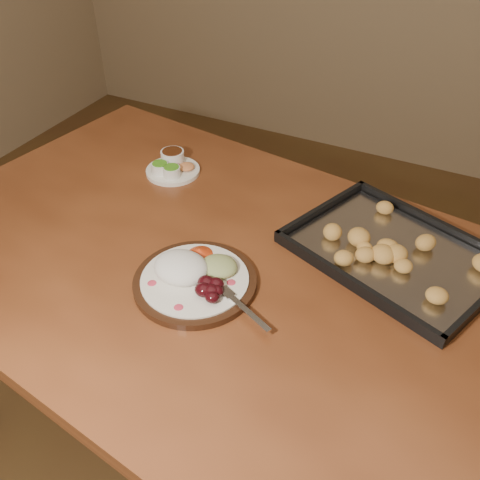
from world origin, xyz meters
The scene contains 5 objects.
ground centered at (0.00, 0.00, 0.00)m, with size 4.00×4.00×0.00m, color brown.
dining_table centered at (-0.04, 0.05, 0.65)m, with size 1.62×1.12×0.75m.
dinner_plate centered at (-0.08, -0.03, 0.77)m, with size 0.32×0.25×0.06m.
condiment_saucer centered at (-0.35, 0.31, 0.77)m, with size 0.14×0.14×0.05m.
baking_tray centered at (0.26, 0.23, 0.76)m, with size 0.50×0.44×0.04m.
Camera 1 is at (0.36, -0.71, 1.50)m, focal length 40.00 mm.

